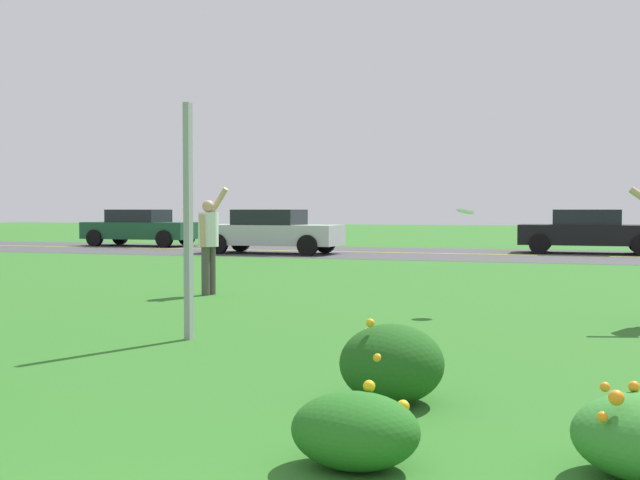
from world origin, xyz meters
TOP-DOWN VIEW (x-y plane):
  - ground_plane at (0.00, 12.26)m, footprint 120.00×120.00m
  - highway_strip at (0.00, 24.52)m, footprint 120.00×7.44m
  - highway_center_stripe at (0.00, 24.52)m, footprint 120.00×0.16m
  - daylily_clump_front_right at (-0.05, 3.09)m, footprint 0.73×0.60m
  - daylily_clump_near_camera at (-0.20, 4.61)m, footprint 0.79×0.78m
  - sign_post_near_path at (-3.02, 6.70)m, footprint 0.07×0.10m
  - person_thrower_white_shirt at (-4.88, 10.89)m, footprint 0.47×0.51m
  - frisbee_white at (-0.44, 10.09)m, footprint 0.26×0.25m
  - car_dark_green_leftmost at (-15.58, 26.19)m, footprint 4.50×2.00m
  - car_silver_center_left at (-8.59, 22.85)m, footprint 4.50×2.00m
  - car_black_center_right at (1.32, 26.19)m, footprint 4.50×2.00m

SIDE VIEW (x-z plane):
  - ground_plane at x=0.00m, z-range 0.00..0.00m
  - highway_strip at x=0.00m, z-range 0.00..0.01m
  - highway_center_stripe at x=0.00m, z-range 0.01..0.01m
  - daylily_clump_front_right at x=-0.05m, z-range -0.02..0.45m
  - daylily_clump_near_camera at x=-0.20m, z-range -0.03..0.62m
  - car_dark_green_leftmost at x=-15.58m, z-range 0.01..1.46m
  - car_silver_center_left at x=-8.59m, z-range 0.01..1.46m
  - car_black_center_right at x=1.32m, z-range 0.01..1.46m
  - person_thrower_white_shirt at x=-4.88m, z-range 0.05..1.89m
  - sign_post_near_path at x=-3.02m, z-range 0.00..2.63m
  - frisbee_white at x=-0.44m, z-range 1.37..1.48m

